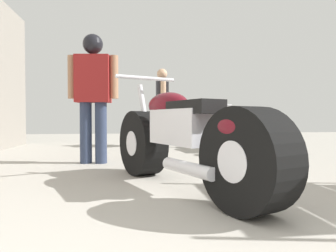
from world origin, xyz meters
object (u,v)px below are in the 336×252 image
object	(u,v)px
mechanic_in_blue	(162,102)
mechanic_with_helmet	(93,86)
motorcycle_maroon_cruiser	(184,140)
motorcycle_black_naked	(231,132)

from	to	relation	value
mechanic_in_blue	mechanic_with_helmet	bearing A→B (deg)	-117.66
motorcycle_maroon_cruiser	mechanic_in_blue	size ratio (longest dim) A/B	1.30
mechanic_in_blue	mechanic_with_helmet	size ratio (longest dim) A/B	0.96
mechanic_in_blue	mechanic_with_helmet	xyz separation A→B (m)	(-1.22, -2.33, 0.09)
motorcycle_black_naked	motorcycle_maroon_cruiser	bearing A→B (deg)	-116.94
motorcycle_black_naked	mechanic_with_helmet	bearing A→B (deg)	-154.23
mechanic_in_blue	motorcycle_maroon_cruiser	bearing A→B (deg)	-94.27
motorcycle_black_naked	mechanic_in_blue	size ratio (longest dim) A/B	1.14
motorcycle_maroon_cruiser	motorcycle_black_naked	world-z (taller)	motorcycle_maroon_cruiser
motorcycle_maroon_cruiser	mechanic_with_helmet	world-z (taller)	mechanic_with_helmet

